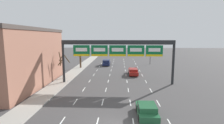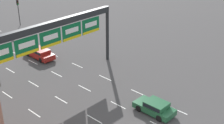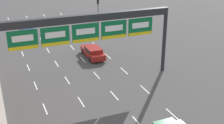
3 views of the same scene
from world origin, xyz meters
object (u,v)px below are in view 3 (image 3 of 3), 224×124
object	(u,v)px
car_red	(93,52)
traffic_light_near_gantry	(98,6)
sign_gantry	(85,27)
suv_navy	(27,31)

from	to	relation	value
car_red	traffic_light_near_gantry	xyz separation A→B (m)	(5.83, 14.14, 2.49)
sign_gantry	car_red	bearing A→B (deg)	65.86
car_red	suv_navy	bearing A→B (deg)	118.81
car_red	suv_navy	world-z (taller)	suv_navy
car_red	sign_gantry	bearing A→B (deg)	-114.14
sign_gantry	car_red	world-z (taller)	sign_gantry
sign_gantry	traffic_light_near_gantry	distance (m)	23.10
traffic_light_near_gantry	sign_gantry	bearing A→B (deg)	-112.99
sign_gantry	car_red	distance (m)	9.28
sign_gantry	car_red	xyz separation A→B (m)	(3.12, 6.97, -5.28)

